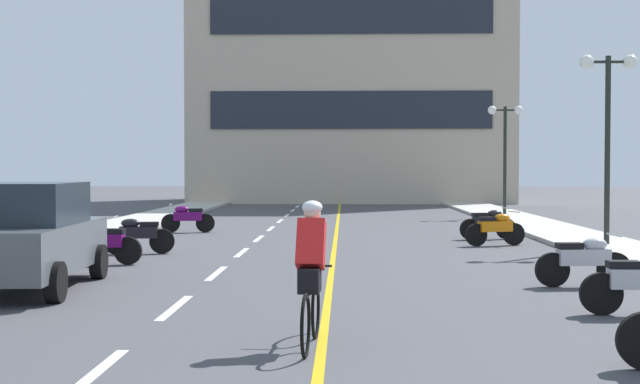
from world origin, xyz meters
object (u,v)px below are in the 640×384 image
motorcycle_6 (496,228)px  motorcycle_7 (489,223)px  street_lamp_mid (608,105)px  cyclist_rider (311,270)px  motorcycle_4 (102,242)px  motorcycle_8 (188,218)px  parked_car_near (28,236)px  motorcycle_5 (138,234)px  motorcycle_3 (584,260)px  street_lamp_far (505,134)px

motorcycle_6 → motorcycle_7: (0.16, 1.99, 0.00)m
street_lamp_mid → cyclist_rider: 14.14m
street_lamp_mid → cyclist_rider: size_ratio=2.73×
motorcycle_4 → motorcycle_8: same height
parked_car_near → cyclist_rider: size_ratio=2.43×
parked_car_near → motorcycle_5: bearing=86.1°
motorcycle_3 → street_lamp_far: bearing=82.9°
motorcycle_3 → cyclist_rider: bearing=-132.4°
street_lamp_mid → cyclist_rider: street_lamp_mid is taller
motorcycle_6 → motorcycle_7: size_ratio=0.98×
street_lamp_mid → cyclist_rider: bearing=-120.8°
street_lamp_far → motorcycle_4: bearing=-124.1°
motorcycle_4 → motorcycle_7: 11.41m
motorcycle_7 → motorcycle_8: 9.47m
motorcycle_6 → motorcycle_8: same height
motorcycle_4 → cyclist_rider: bearing=-59.2°
motorcycle_5 → cyclist_rider: (4.57, -10.25, 0.41)m
motorcycle_6 → cyclist_rider: 13.36m
street_lamp_far → motorcycle_7: size_ratio=2.70×
street_lamp_mid → motorcycle_6: size_ratio=2.92×
street_lamp_far → street_lamp_mid: bearing=-90.1°
motorcycle_5 → motorcycle_7: size_ratio=1.01×
street_lamp_mid → motorcycle_7: 4.90m
parked_car_near → motorcycle_5: parked_car_near is taller
parked_car_near → motorcycle_8: 12.54m
street_lamp_far → motorcycle_3: (-2.57, -20.66, -3.03)m
motorcycle_6 → motorcycle_8: (-9.03, 4.26, 0.00)m
cyclist_rider → motorcycle_5: bearing=114.0°
street_lamp_mid → motorcycle_3: bearing=-110.2°
motorcycle_6 → street_lamp_mid: bearing=-14.5°
motorcycle_4 → motorcycle_8: 8.82m
street_lamp_far → motorcycle_4: size_ratio=2.67×
motorcycle_8 → motorcycle_7: bearing=-13.9°
motorcycle_5 → cyclist_rider: size_ratio=0.96×
street_lamp_far → motorcycle_4: (-11.92, -17.59, -3.03)m
motorcycle_7 → motorcycle_8: bearing=166.1°
motorcycle_8 → motorcycle_4: bearing=-91.0°
motorcycle_6 → motorcycle_3: bearing=-88.8°
motorcycle_4 → motorcycle_5: (0.22, 2.20, 0.00)m
motorcycle_3 → motorcycle_5: size_ratio=1.00×
parked_car_near → motorcycle_8: (0.34, 12.53, -0.44)m
motorcycle_3 → cyclist_rider: size_ratio=0.96×
parked_car_near → motorcycle_8: size_ratio=2.52×
motorcycle_3 → motorcycle_4: (-9.35, 3.07, 0.00)m
parked_car_near → motorcycle_6: size_ratio=2.59×
motorcycle_5 → cyclist_rider: cyclist_rider is taller
street_lamp_far → motorcycle_4: street_lamp_far is taller
motorcycle_3 → motorcycle_4: 9.84m
motorcycle_3 → motorcycle_6: size_ratio=1.03×
motorcycle_4 → street_lamp_mid: bearing=17.9°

